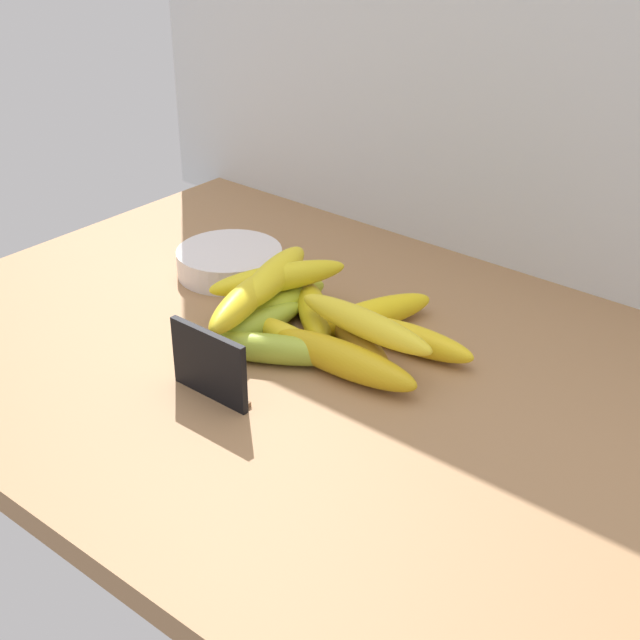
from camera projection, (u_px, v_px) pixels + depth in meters
counter_top at (315, 373)px, 111.03cm from camera, size 110.00×76.00×3.00cm
back_wall at (506, 37)px, 121.13cm from camera, size 130.00×2.00×70.00cm
chalkboard_sign at (210, 367)px, 102.15cm from camera, size 11.00×1.80×8.40cm
fruit_bowl at (230, 262)px, 131.04cm from camera, size 15.00×15.00×3.66cm
banana_0 at (314, 312)px, 117.46cm from camera, size 14.67×13.77×3.87cm
banana_1 at (412, 339)px, 111.69cm from camera, size 16.88×5.16×3.59cm
banana_2 at (295, 341)px, 111.54cm from camera, size 15.61×5.18×3.31cm
banana_3 at (370, 315)px, 116.85cm from camera, size 9.86×18.29×3.89cm
banana_4 at (360, 345)px, 110.15cm from camera, size 16.15×11.34×3.85cm
banana_5 at (344, 359)px, 106.97cm from camera, size 20.27×5.32×4.25cm
banana_6 at (281, 306)px, 119.24cm from camera, size 3.64×17.25×3.50cm
banana_7 at (270, 349)px, 109.61cm from camera, size 19.36×12.85×3.64cm
banana_8 at (245, 330)px, 113.58cm from camera, size 5.23×19.14×3.57cm
banana_9 at (242, 301)px, 112.53cm from camera, size 8.64×16.74×3.73cm
banana_10 at (278, 278)px, 118.55cm from camera, size 11.63×18.26×3.58cm
banana_11 at (273, 277)px, 118.27cm from camera, size 9.24×18.47×4.06cm
banana_12 at (365, 324)px, 107.32cm from camera, size 19.76×4.52×3.43cm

